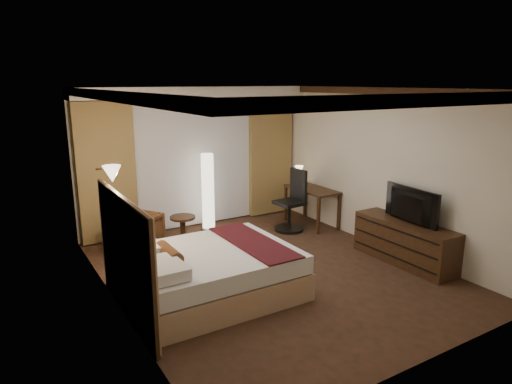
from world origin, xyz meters
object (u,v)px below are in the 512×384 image
armchair (134,232)px  floor_lamp (208,192)px  television (406,203)px  side_table (183,230)px  bed (211,273)px  dresser (404,242)px  desk (311,207)px  office_chair (289,201)px

armchair → floor_lamp: floor_lamp is taller
floor_lamp → television: size_ratio=1.41×
side_table → floor_lamp: size_ratio=0.33×
side_table → television: size_ratio=0.47×
bed → armchair: (-0.41, 2.05, 0.05)m
bed → dresser: 3.15m
desk → television: (0.02, -2.30, 0.60)m
bed → television: size_ratio=2.05×
office_chair → floor_lamp: bearing=142.9°
armchair → television: 4.39m
bed → television: 3.19m
armchair → desk: bearing=52.3°
office_chair → desk: bearing=0.7°
armchair → desk: 3.48m
desk → television: television is taller
floor_lamp → office_chair: size_ratio=1.27×
office_chair → dresser: 2.35m
office_chair → television: size_ratio=1.11×
armchair → office_chair: (2.89, -0.36, 0.22)m
side_table → floor_lamp: bearing=32.4°
desk → television: bearing=-89.5°
armchair → bed: bearing=-21.3°
bed → floor_lamp: floor_lamp is taller
floor_lamp → desk: bearing=-22.9°
armchair → office_chair: bearing=50.3°
bed → office_chair: office_chair is taller
desk → office_chair: office_chair is taller
television → desk: bearing=5.4°
side_table → desk: 2.62m
desk → dresser: bearing=-88.8°
armchair → side_table: bearing=59.3°
television → dresser: bearing=-85.1°
dresser → office_chair: bearing=105.5°
bed → television: (3.07, -0.56, 0.66)m
office_chair → dresser: size_ratio=0.69×
armchair → dresser: armchair is taller
armchair → floor_lamp: 1.70m
bed → armchair: bearing=101.4°
floor_lamp → side_table: bearing=-147.6°
bed → desk: bearing=29.7°
office_chair → dresser: (0.62, -2.25, -0.26)m
bed → desk: desk is taller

